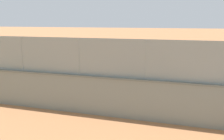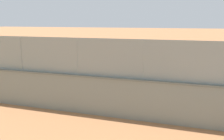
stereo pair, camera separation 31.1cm
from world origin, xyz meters
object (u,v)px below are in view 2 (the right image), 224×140
object	(u,v)px
player_near_wall_returning	(152,60)
player_at_service_line	(166,73)
player_crossing_court	(84,69)
sports_ball	(167,92)

from	to	relation	value
player_near_wall_returning	player_at_service_line	bearing A→B (deg)	108.32
player_at_service_line	player_crossing_court	size ratio (longest dim) A/B	1.06
player_at_service_line	player_crossing_court	xyz separation A→B (m)	(5.99, 0.16, -0.06)
player_at_service_line	player_near_wall_returning	world-z (taller)	player_at_service_line
player_at_service_line	player_near_wall_returning	size ratio (longest dim) A/B	1.12
sports_ball	player_near_wall_returning	bearing A→B (deg)	-73.26
player_at_service_line	player_near_wall_returning	distance (m)	6.53
player_near_wall_returning	sports_ball	xyz separation A→B (m)	(-2.33, 7.76, -0.76)
player_crossing_court	player_at_service_line	bearing A→B (deg)	-178.46
player_near_wall_returning	player_crossing_court	bearing A→B (deg)	58.25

